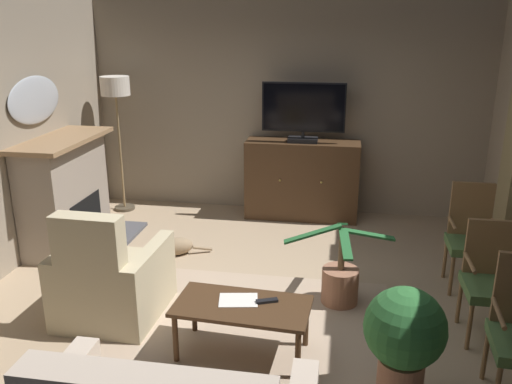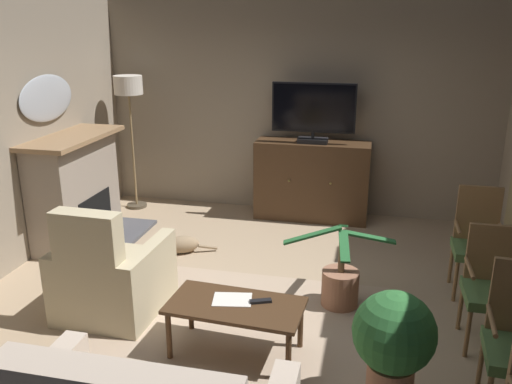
{
  "view_description": "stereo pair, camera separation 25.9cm",
  "coord_description": "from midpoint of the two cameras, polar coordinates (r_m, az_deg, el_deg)",
  "views": [
    {
      "loc": [
        0.77,
        -4.24,
        2.52
      ],
      "look_at": [
        0.03,
        0.19,
        1.06
      ],
      "focal_mm": 37.19,
      "sensor_mm": 36.0,
      "label": 1
    },
    {
      "loc": [
        1.02,
        -4.19,
        2.52
      ],
      "look_at": [
        0.03,
        0.19,
        1.06
      ],
      "focal_mm": 37.19,
      "sensor_mm": 36.0,
      "label": 2
    }
  ],
  "objects": [
    {
      "name": "wall_mirror_oval",
      "position": [
        6.4,
        -23.77,
        9.05
      ],
      "size": [
        0.06,
        0.99,
        0.52
      ],
      "primitive_type": "ellipsoid",
      "color": "#B2B7BF"
    },
    {
      "name": "rug_central",
      "position": [
        4.69,
        -3.52,
        -14.51
      ],
      "size": [
        2.61,
        2.04,
        0.01
      ],
      "primitive_type": "cube",
      "color": "tan",
      "rests_on": "ground_plane"
    },
    {
      "name": "coffee_table",
      "position": [
        4.19,
        -3.32,
        -12.59
      ],
      "size": [
        1.07,
        0.59,
        0.44
      ],
      "color": "#422B19",
      "rests_on": "ground_plane"
    },
    {
      "name": "side_chair_far_end",
      "position": [
        5.52,
        20.9,
        -4.36
      ],
      "size": [
        0.44,
        0.44,
        1.03
      ],
      "color": "#4C703D",
      "rests_on": "ground_plane"
    },
    {
      "name": "armchair_near_window",
      "position": [
        4.91,
        -16.8,
        -9.27
      ],
      "size": [
        0.86,
        0.93,
        1.07
      ],
      "color": "tan",
      "rests_on": "ground_plane"
    },
    {
      "name": "potted_plant_tall_palm_by_window",
      "position": [
        3.74,
        13.67,
        -14.95
      ],
      "size": [
        0.55,
        0.55,
        0.86
      ],
      "color": "#99664C",
      "rests_on": "ground_plane"
    },
    {
      "name": "ground_plane",
      "position": [
        5.0,
        -2.19,
        -12.54
      ],
      "size": [
        5.81,
        6.11,
        0.04
      ],
      "primitive_type": "cube",
      "color": "tan"
    },
    {
      "name": "tv_cabinet",
      "position": [
        7.0,
        3.9,
        1.13
      ],
      "size": [
        1.47,
        0.48,
        1.04
      ],
      "color": "black",
      "rests_on": "ground_plane"
    },
    {
      "name": "fireplace",
      "position": [
        6.5,
        -20.77,
        -0.28
      ],
      "size": [
        0.95,
        1.44,
        1.28
      ],
      "color": "#4C4C51",
      "rests_on": "ground_plane"
    },
    {
      "name": "television",
      "position": [
        6.74,
        4.02,
        8.69
      ],
      "size": [
        1.05,
        0.2,
        0.76
      ],
      "color": "black",
      "rests_on": "tv_cabinet"
    },
    {
      "name": "wall_back",
      "position": [
        7.16,
        2.23,
        9.15
      ],
      "size": [
        5.81,
        0.1,
        2.84
      ],
      "primitive_type": "cube",
      "color": "gray",
      "rests_on": "ground_plane"
    },
    {
      "name": "potted_plant_leafy_by_curtain",
      "position": [
        5.01,
        7.54,
        -9.55
      ],
      "size": [
        1.0,
        0.93,
        0.79
      ],
      "color": "#99664C",
      "rests_on": "ground_plane"
    },
    {
      "name": "folded_newspaper",
      "position": [
        4.22,
        -3.71,
        -11.55
      ],
      "size": [
        0.33,
        0.27,
        0.01
      ],
      "primitive_type": "cube",
      "rotation": [
        0.0,
        0.0,
        0.17
      ],
      "color": "silver",
      "rests_on": "coffee_table"
    },
    {
      "name": "cat",
      "position": [
        6.06,
        -10.15,
        -5.78
      ],
      "size": [
        0.67,
        0.35,
        0.22
      ],
      "color": "#937A5B",
      "rests_on": "ground_plane"
    },
    {
      "name": "tv_remote",
      "position": [
        4.18,
        -0.62,
        -11.66
      ],
      "size": [
        0.18,
        0.11,
        0.02
      ],
      "primitive_type": "cube",
      "rotation": [
        0.0,
        0.0,
        0.39
      ],
      "color": "black",
      "rests_on": "coffee_table"
    },
    {
      "name": "floor_lamp",
      "position": [
        7.32,
        -15.82,
        9.64
      ],
      "size": [
        0.38,
        0.38,
        1.83
      ],
      "color": "#4C4233",
      "rests_on": "ground_plane"
    },
    {
      "name": "side_chair_mid_row",
      "position": [
        4.74,
        22.82,
        -8.54
      ],
      "size": [
        0.48,
        0.46,
        0.97
      ],
      "color": "#4C703D",
      "rests_on": "ground_plane"
    }
  ]
}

